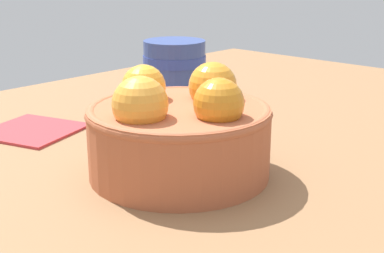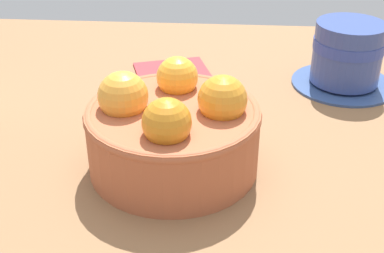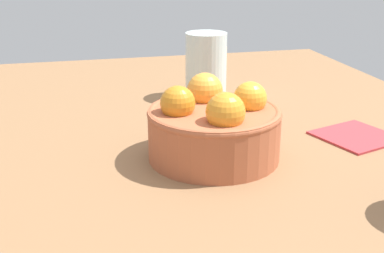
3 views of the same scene
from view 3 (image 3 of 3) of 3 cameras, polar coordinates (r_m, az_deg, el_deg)
The scene contains 4 objects.
ground_plane at distance 63.48cm, azimuth 2.39°, elevation -4.88°, with size 119.13×82.41×3.46cm, color brown.
terracotta_bowl at distance 61.32cm, azimuth 2.45°, elevation 0.01°, with size 15.97×15.97×9.49cm.
water_glass at distance 86.31cm, azimuth 1.56°, elevation 6.81°, with size 6.88×6.88×10.77cm, color silver.
folded_napkin at distance 72.44cm, azimuth 17.75°, elevation -0.92°, with size 9.24×9.47×0.60cm, color #B23338.
Camera 3 is at (55.43, -16.05, 24.71)cm, focal length 48.15 mm.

